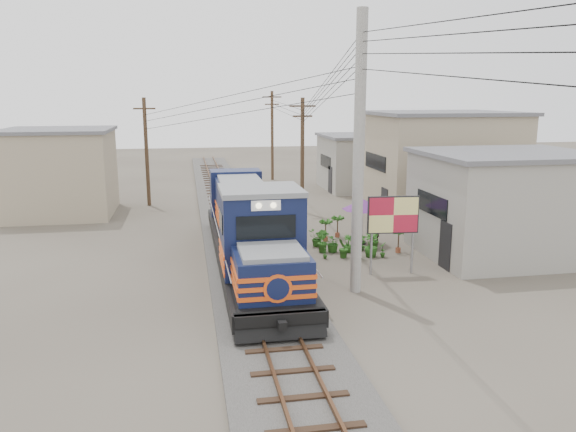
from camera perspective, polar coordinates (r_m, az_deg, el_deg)
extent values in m
plane|color=#473F35|center=(20.90, -2.87, -7.76)|extent=(120.00, 120.00, 0.00)
cube|color=#595651|center=(30.43, -5.34, -1.28)|extent=(3.60, 70.00, 0.16)
cube|color=#51331E|center=(30.35, -6.36, -0.99)|extent=(0.08, 70.00, 0.12)
cube|color=#51331E|center=(30.44, -4.35, -0.91)|extent=(0.08, 70.00, 0.12)
cube|color=black|center=(23.59, -3.87, -3.52)|extent=(2.81, 15.52, 0.53)
cube|color=black|center=(19.10, -2.18, -8.23)|extent=(2.13, 3.10, 0.63)
cube|color=black|center=(28.33, -4.99, -1.48)|extent=(2.13, 3.10, 0.63)
cube|color=#0F1638|center=(17.64, -1.67, -6.13)|extent=(2.31, 2.33, 1.46)
cube|color=#0F1638|center=(19.73, -2.75, -1.81)|extent=(2.76, 2.52, 3.01)
cube|color=slate|center=(19.42, -2.80, 2.64)|extent=(2.81, 2.65, 0.17)
cube|color=black|center=(18.38, -2.24, -1.14)|extent=(1.97, 0.06, 0.78)
cube|color=white|center=(18.22, -2.25, 1.08)|extent=(0.97, 0.06, 0.34)
cube|color=#0F1638|center=(25.65, -4.53, 0.54)|extent=(2.19, 9.51, 2.23)
cube|color=slate|center=(25.44, -4.58, 3.10)|extent=(1.97, 9.51, 0.17)
cube|color=#E75015|center=(23.45, -3.89, -2.26)|extent=(2.85, 15.52, 0.14)
cube|color=#E75015|center=(23.38, -3.90, -1.57)|extent=(2.85, 15.52, 0.14)
cube|color=#E75015|center=(23.31, -3.91, -0.88)|extent=(2.85, 15.52, 0.14)
cylinder|color=#9E9B93|center=(20.04, 7.19, 6.00)|extent=(0.40, 0.40, 10.00)
cylinder|color=#4C3826|center=(34.41, 1.47, 6.11)|extent=(0.24, 0.24, 7.00)
cube|color=#4C3826|center=(34.23, 1.49, 11.11)|extent=(1.60, 0.10, 0.10)
cube|color=#4C3826|center=(34.25, 1.49, 10.10)|extent=(1.20, 0.10, 0.10)
cylinder|color=#4C3826|center=(48.17, -1.61, 8.13)|extent=(0.24, 0.24, 7.50)
cube|color=#4C3826|center=(48.06, -1.64, 11.99)|extent=(1.60, 0.10, 0.10)
cube|color=#4C3826|center=(48.06, -1.63, 11.28)|extent=(1.20, 0.10, 0.10)
cylinder|color=#4C3826|center=(37.76, -14.17, 6.28)|extent=(0.24, 0.24, 7.00)
cube|color=#4C3826|center=(37.59, -14.41, 10.83)|extent=(1.60, 0.10, 0.10)
cube|color=#4C3826|center=(37.60, -14.36, 9.92)|extent=(1.20, 0.10, 0.10)
cube|color=gray|center=(26.94, 21.19, 0.92)|extent=(7.00, 6.00, 4.50)
cube|color=slate|center=(26.62, 21.57, 5.88)|extent=(7.35, 6.30, 0.20)
cube|color=black|center=(25.25, 14.39, 1.18)|extent=(0.05, 3.00, 0.90)
cube|color=gray|center=(35.13, 15.08, 5.00)|extent=(8.00, 7.00, 6.00)
cube|color=slate|center=(34.90, 15.36, 10.05)|extent=(8.40, 7.35, 0.20)
cube|color=black|center=(33.58, 8.86, 5.47)|extent=(0.05, 3.50, 0.90)
cube|color=gray|center=(43.94, 7.66, 5.34)|extent=(6.00, 6.00, 4.00)
cube|color=slate|center=(43.74, 7.74, 8.08)|extent=(6.30, 6.30, 0.20)
cube|color=black|center=(43.08, 3.83, 5.56)|extent=(0.05, 3.00, 0.90)
cube|color=gray|center=(36.57, -22.14, 4.00)|extent=(6.00, 6.00, 5.00)
cube|color=slate|center=(36.34, -22.46, 8.06)|extent=(6.30, 6.30, 0.20)
cube|color=black|center=(37.28, -26.72, 4.12)|extent=(0.05, 3.00, 0.90)
cylinder|color=#99999E|center=(22.83, 8.46, -3.05)|extent=(0.10, 0.10, 2.36)
cylinder|color=#99999E|center=(23.30, 12.52, -2.90)|extent=(0.10, 0.10, 2.36)
cube|color=black|center=(22.75, 10.63, 0.12)|extent=(2.08, 0.29, 1.51)
cube|color=#B51832|center=(22.73, 10.66, 0.11)|extent=(1.98, 0.24, 1.42)
cylinder|color=black|center=(27.70, 7.50, -2.74)|extent=(0.41, 0.41, 0.10)
cylinder|color=#99999E|center=(27.47, 7.56, -0.79)|extent=(0.05, 0.05, 2.03)
cone|color=#5B246D|center=(27.27, 7.61, 1.20)|extent=(2.61, 2.61, 0.51)
imported|color=black|center=(27.74, 8.81, -0.91)|extent=(0.80, 0.70, 1.84)
imported|color=#245718|center=(24.98, 3.81, -3.70)|extent=(0.26, 0.35, 0.61)
imported|color=#245718|center=(25.13, 5.63, -3.27)|extent=(0.60, 0.64, 0.92)
imported|color=#245718|center=(25.14, 7.02, -3.46)|extent=(0.73, 0.64, 0.78)
imported|color=#245718|center=(25.46, 8.44, -2.94)|extent=(0.70, 0.70, 1.09)
imported|color=#245718|center=(25.51, 9.60, -3.38)|extent=(0.40, 0.46, 0.72)
imported|color=#245718|center=(25.99, 3.45, -2.58)|extent=(0.60, 0.68, 1.04)
imported|color=#245718|center=(26.00, 4.56, -2.75)|extent=(1.04, 1.06, 0.89)
imported|color=#245718|center=(26.10, 6.12, -2.82)|extent=(0.55, 0.55, 0.81)
imported|color=#245718|center=(26.42, 7.49, -2.68)|extent=(0.42, 0.29, 0.80)
imported|color=#245718|center=(26.72, 8.69, -2.37)|extent=(0.50, 0.59, 0.97)
imported|color=#245718|center=(26.93, 2.93, -2.29)|extent=(0.97, 0.94, 0.82)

